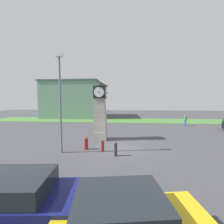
{
  "coord_description": "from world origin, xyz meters",
  "views": [
    {
      "loc": [
        0.5,
        -11.74,
        3.88
      ],
      "look_at": [
        -0.74,
        3.03,
        2.67
      ],
      "focal_mm": 24.0,
      "sensor_mm": 36.0,
      "label": 1
    }
  ],
  "objects_px": {
    "pedestrian_near_bench": "(185,120)",
    "street_lamp_near_road": "(60,97)",
    "bollard_near_tower": "(116,149)",
    "car_near_tower": "(19,200)",
    "bollard_mid_row": "(103,146)",
    "car_by_building": "(128,222)",
    "clock_tower": "(100,112)",
    "bollard_far_row": "(86,143)"
  },
  "relations": [
    {
      "from": "bollard_near_tower",
      "to": "bollard_mid_row",
      "type": "distance_m",
      "value": 1.31
    },
    {
      "from": "bollard_far_row",
      "to": "car_by_building",
      "type": "height_order",
      "value": "car_by_building"
    },
    {
      "from": "car_by_building",
      "to": "street_lamp_near_road",
      "type": "relative_size",
      "value": 0.61
    },
    {
      "from": "pedestrian_near_bench",
      "to": "street_lamp_near_road",
      "type": "height_order",
      "value": "street_lamp_near_road"
    },
    {
      "from": "bollard_far_row",
      "to": "pedestrian_near_bench",
      "type": "xyz_separation_m",
      "value": [
        11.97,
        11.53,
        0.47
      ]
    },
    {
      "from": "bollard_far_row",
      "to": "car_near_tower",
      "type": "xyz_separation_m",
      "value": [
        -0.24,
        -7.15,
        0.32
      ]
    },
    {
      "from": "bollard_near_tower",
      "to": "car_near_tower",
      "type": "height_order",
      "value": "car_near_tower"
    },
    {
      "from": "bollard_mid_row",
      "to": "street_lamp_near_road",
      "type": "xyz_separation_m",
      "value": [
        -2.98,
        -0.49,
        3.63
      ]
    },
    {
      "from": "bollard_mid_row",
      "to": "car_by_building",
      "type": "bearing_deg",
      "value": -76.71
    },
    {
      "from": "bollard_near_tower",
      "to": "bollard_mid_row",
      "type": "height_order",
      "value": "bollard_near_tower"
    },
    {
      "from": "bollard_mid_row",
      "to": "car_near_tower",
      "type": "distance_m",
      "value": 6.98
    },
    {
      "from": "bollard_far_row",
      "to": "pedestrian_near_bench",
      "type": "bearing_deg",
      "value": 43.93
    },
    {
      "from": "car_near_tower",
      "to": "car_by_building",
      "type": "relative_size",
      "value": 1.03
    },
    {
      "from": "clock_tower",
      "to": "bollard_mid_row",
      "type": "distance_m",
      "value": 4.18
    },
    {
      "from": "car_near_tower",
      "to": "car_by_building",
      "type": "height_order",
      "value": "car_near_tower"
    },
    {
      "from": "clock_tower",
      "to": "pedestrian_near_bench",
      "type": "relative_size",
      "value": 3.38
    },
    {
      "from": "bollard_far_row",
      "to": "street_lamp_near_road",
      "type": "distance_m",
      "value": 4.03
    },
    {
      "from": "car_by_building",
      "to": "bollard_mid_row",
      "type": "bearing_deg",
      "value": 103.29
    },
    {
      "from": "car_near_tower",
      "to": "street_lamp_near_road",
      "type": "bearing_deg",
      "value": 102.35
    },
    {
      "from": "bollard_near_tower",
      "to": "bollard_mid_row",
      "type": "relative_size",
      "value": 1.12
    },
    {
      "from": "car_by_building",
      "to": "bollard_near_tower",
      "type": "bearing_deg",
      "value": 96.21
    },
    {
      "from": "bollard_near_tower",
      "to": "bollard_far_row",
      "type": "height_order",
      "value": "bollard_near_tower"
    },
    {
      "from": "car_near_tower",
      "to": "bollard_near_tower",
      "type": "bearing_deg",
      "value": 66.29
    },
    {
      "from": "pedestrian_near_bench",
      "to": "street_lamp_near_road",
      "type": "relative_size",
      "value": 0.23
    },
    {
      "from": "bollard_mid_row",
      "to": "clock_tower",
      "type": "bearing_deg",
      "value": 102.06
    },
    {
      "from": "pedestrian_near_bench",
      "to": "clock_tower",
      "type": "bearing_deg",
      "value": -143.19
    },
    {
      "from": "clock_tower",
      "to": "bollard_near_tower",
      "type": "xyz_separation_m",
      "value": [
        1.75,
        -4.23,
        -2.25
      ]
    },
    {
      "from": "street_lamp_near_road",
      "to": "bollard_near_tower",
      "type": "bearing_deg",
      "value": -4.67
    },
    {
      "from": "clock_tower",
      "to": "bollard_near_tower",
      "type": "distance_m",
      "value": 5.1
    },
    {
      "from": "bollard_near_tower",
      "to": "bollard_far_row",
      "type": "relative_size",
      "value": 1.02
    },
    {
      "from": "bollard_near_tower",
      "to": "street_lamp_near_road",
      "type": "distance_m",
      "value": 5.37
    },
    {
      "from": "bollard_near_tower",
      "to": "street_lamp_near_road",
      "type": "relative_size",
      "value": 0.14
    },
    {
      "from": "car_by_building",
      "to": "pedestrian_near_bench",
      "type": "distance_m",
      "value": 21.17
    },
    {
      "from": "bollard_far_row",
      "to": "street_lamp_near_road",
      "type": "bearing_deg",
      "value": -152.05
    },
    {
      "from": "clock_tower",
      "to": "street_lamp_near_road",
      "type": "relative_size",
      "value": 0.79
    },
    {
      "from": "pedestrian_near_bench",
      "to": "bollard_near_tower",
      "type": "bearing_deg",
      "value": -127.02
    },
    {
      "from": "car_near_tower",
      "to": "bollard_mid_row",
      "type": "bearing_deg",
      "value": 76.74
    },
    {
      "from": "bollard_far_row",
      "to": "street_lamp_near_road",
      "type": "height_order",
      "value": "street_lamp_near_road"
    },
    {
      "from": "bollard_mid_row",
      "to": "street_lamp_near_road",
      "type": "relative_size",
      "value": 0.12
    },
    {
      "from": "clock_tower",
      "to": "car_near_tower",
      "type": "relative_size",
      "value": 1.27
    },
    {
      "from": "clock_tower",
      "to": "bollard_far_row",
      "type": "xyz_separation_m",
      "value": [
        -0.63,
        -3.04,
        -2.26
      ]
    },
    {
      "from": "bollard_mid_row",
      "to": "bollard_far_row",
      "type": "bearing_deg",
      "value": 164.91
    }
  ]
}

